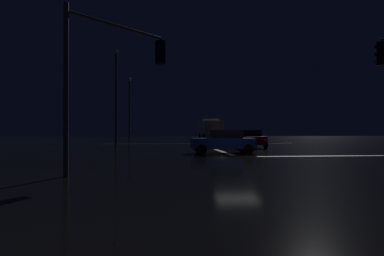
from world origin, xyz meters
TOP-DOWN VIEW (x-y plane):
  - ground at (0.00, 0.00)m, footprint 120.00×120.00m
  - stop_line_north at (0.00, 7.41)m, footprint 0.35×12.63m
  - centre_line_ns at (0.00, 19.01)m, footprint 22.00×0.15m
  - crosswalk_bar_east at (7.51, 0.00)m, footprint 12.63×0.40m
  - sedan_red at (3.50, 9.92)m, footprint 2.02×4.33m
  - sedan_black at (3.11, 15.82)m, footprint 2.02×4.33m
  - sedan_orange at (3.22, 21.89)m, footprint 2.02×4.33m
  - box_truck at (2.95, 29.65)m, footprint 2.68×8.28m
  - sedan_blue_crossing at (-0.21, 3.16)m, footprint 4.33×2.02m
  - traffic_signal_sw at (-6.39, -6.39)m, footprint 3.57×3.57m
  - streetlamp_left_far at (-8.51, 29.01)m, footprint 0.44×0.44m
  - streetlamp_left_near at (-8.51, 13.01)m, footprint 0.44×0.44m

SIDE VIEW (x-z plane):
  - ground at x=0.00m, z-range -0.10..0.00m
  - stop_line_north at x=0.00m, z-range 0.00..0.01m
  - centre_line_ns at x=0.00m, z-range 0.00..0.01m
  - crosswalk_bar_east at x=7.51m, z-range 0.00..0.01m
  - sedan_red at x=3.50m, z-range 0.02..1.59m
  - sedan_black at x=3.11m, z-range 0.02..1.59m
  - sedan_orange at x=3.22m, z-range 0.02..1.59m
  - sedan_blue_crossing at x=-0.21m, z-range 0.02..1.59m
  - box_truck at x=2.95m, z-range 0.17..3.25m
  - traffic_signal_sw at x=-6.39m, z-range 1.17..7.15m
  - streetlamp_left_far at x=-8.51m, z-range 0.69..9.51m
  - streetlamp_left_near at x=-8.51m, z-range 0.69..9.81m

